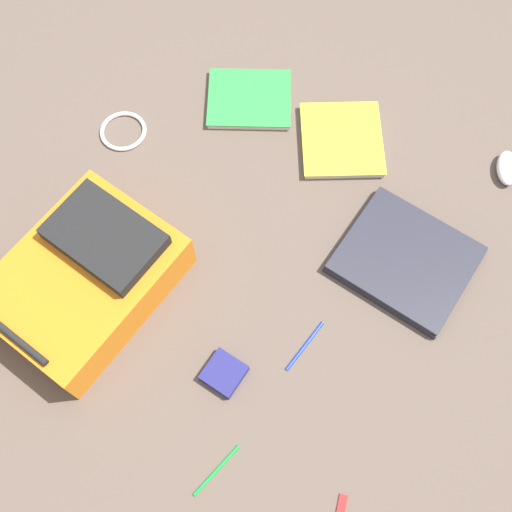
% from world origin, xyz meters
% --- Properties ---
extents(ground_plane, '(3.61, 3.61, 0.00)m').
position_xyz_m(ground_plane, '(0.00, 0.00, 0.00)').
color(ground_plane, brown).
extents(backpack, '(0.40, 0.48, 0.16)m').
position_xyz_m(backpack, '(0.32, 0.23, 0.07)').
color(backpack, orange).
rests_on(backpack, ground_plane).
extents(laptop, '(0.35, 0.32, 0.03)m').
position_xyz_m(laptop, '(-0.35, -0.16, 0.02)').
color(laptop, '#24242C').
rests_on(laptop, ground_plane).
extents(book_manual, '(0.29, 0.27, 0.02)m').
position_xyz_m(book_manual, '(0.21, -0.44, 0.01)').
color(book_manual, silver).
rests_on(book_manual, ground_plane).
extents(book_red, '(0.30, 0.31, 0.02)m').
position_xyz_m(book_red, '(-0.07, -0.42, 0.01)').
color(book_red, silver).
rests_on(book_red, ground_plane).
extents(computer_mouse, '(0.08, 0.12, 0.04)m').
position_xyz_m(computer_mouse, '(-0.50, -0.52, 0.02)').
color(computer_mouse, silver).
rests_on(computer_mouse, ground_plane).
extents(cable_coil, '(0.13, 0.13, 0.01)m').
position_xyz_m(cable_coil, '(0.48, -0.20, 0.01)').
color(cable_coil, silver).
rests_on(cable_coil, ground_plane).
extents(pen_black, '(0.04, 0.14, 0.01)m').
position_xyz_m(pen_black, '(-0.21, 0.15, 0.00)').
color(pen_black, '#1933B2').
rests_on(pen_black, ground_plane).
extents(pen_blue, '(0.05, 0.14, 0.01)m').
position_xyz_m(pen_blue, '(-0.14, 0.48, 0.00)').
color(pen_blue, '#198C33').
rests_on(pen_blue, ground_plane).
extents(earbud_pouch, '(0.10, 0.10, 0.02)m').
position_xyz_m(earbud_pouch, '(-0.06, 0.29, 0.01)').
color(earbud_pouch, navy).
rests_on(earbud_pouch, ground_plane).
extents(usb_stick, '(0.03, 0.05, 0.01)m').
position_xyz_m(usb_stick, '(-0.42, 0.43, 0.00)').
color(usb_stick, '#B21919').
rests_on(usb_stick, ground_plane).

